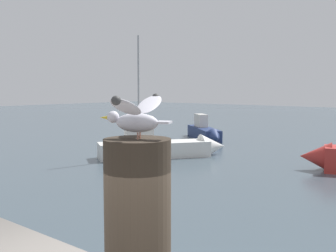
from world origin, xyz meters
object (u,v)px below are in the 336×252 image
(mooring_post, at_px, (138,230))
(seagull, at_px, (136,115))
(boat_navy, at_px, (205,132))
(boat_white, at_px, (166,146))

(mooring_post, bearing_deg, seagull, -154.08)
(boat_navy, relative_size, boat_white, 0.80)
(seagull, bearing_deg, mooring_post, 25.92)
(seagull, xyz_separation_m, boat_navy, (-12.11, 17.76, -2.37))
(mooring_post, height_order, boat_navy, mooring_post)
(seagull, height_order, boat_navy, seagull)
(seagull, relative_size, boat_white, 0.12)
(boat_navy, bearing_deg, boat_white, -70.04)
(seagull, distance_m, boat_navy, 21.63)
(boat_white, bearing_deg, boat_navy, 109.96)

